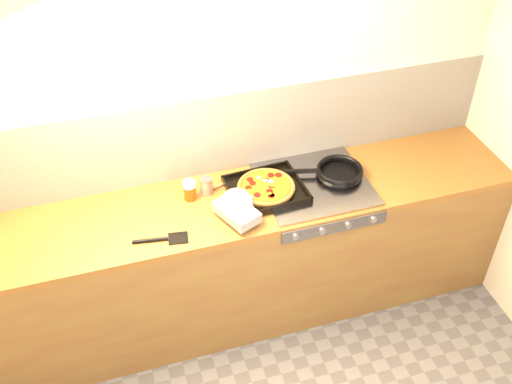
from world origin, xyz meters
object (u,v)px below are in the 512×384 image
object	(u,v)px
frying_pan	(338,172)
tomato_can	(206,186)
pizza_on_tray	(257,193)
juice_glass	(190,190)

from	to	relation	value
frying_pan	tomato_can	xyz separation A→B (m)	(-0.75, 0.08, 0.01)
pizza_on_tray	frying_pan	world-z (taller)	pizza_on_tray
tomato_can	pizza_on_tray	bearing A→B (deg)	-28.49
frying_pan	juice_glass	world-z (taller)	juice_glass
frying_pan	pizza_on_tray	bearing A→B (deg)	-173.91
pizza_on_tray	tomato_can	world-z (taller)	tomato_can
frying_pan	juice_glass	xyz separation A→B (m)	(-0.85, 0.06, 0.02)
pizza_on_tray	tomato_can	bearing A→B (deg)	151.51
frying_pan	tomato_can	bearing A→B (deg)	173.64
pizza_on_tray	tomato_can	xyz separation A→B (m)	(-0.25, 0.14, 0.01)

